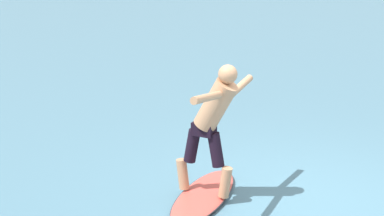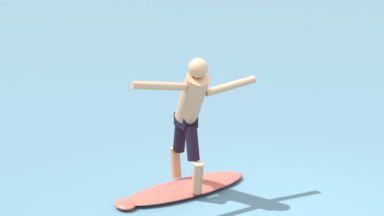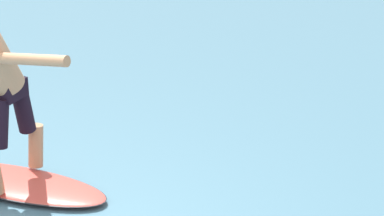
# 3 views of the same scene
# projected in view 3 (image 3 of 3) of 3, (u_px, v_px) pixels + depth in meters

# --- Properties ---
(surfboard) EXTENTS (1.51, 1.74, 0.22)m
(surfboard) POSITION_uv_depth(u_px,v_px,m) (14.00, 183.00, 7.89)
(surfboard) COLOR #DC5348
(surfboard) RESTS_ON ground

